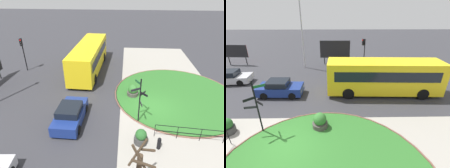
# 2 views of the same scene
# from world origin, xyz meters

# --- Properties ---
(ground) EXTENTS (120.00, 120.00, 0.00)m
(ground) POSITION_xyz_m (0.00, 0.00, 0.00)
(ground) COLOR #333338
(sidewalk_paving) EXTENTS (32.00, 8.65, 0.02)m
(sidewalk_paving) POSITION_xyz_m (0.00, -1.67, 0.01)
(sidewalk_paving) COLOR #9E998E
(sidewalk_paving) RESTS_ON ground
(grass_island) EXTENTS (10.81, 10.81, 0.10)m
(grass_island) POSITION_xyz_m (2.23, -2.31, 0.05)
(grass_island) COLOR #2D6B28
(grass_island) RESTS_ON ground
(grass_kerb_ring) EXTENTS (11.12, 11.12, 0.11)m
(grass_kerb_ring) POSITION_xyz_m (2.23, -2.31, 0.06)
(grass_kerb_ring) COLOR brown
(grass_kerb_ring) RESTS_ON ground
(signpost_directional) EXTENTS (1.31, 1.11, 3.56)m
(signpost_directional) POSITION_xyz_m (-1.81, 1.29, 2.07)
(signpost_directional) COLOR black
(signpost_directional) RESTS_ON ground
(bollard_foreground) EXTENTS (0.23, 0.23, 0.87)m
(bollard_foreground) POSITION_xyz_m (-4.31, 0.15, 0.44)
(bollard_foreground) COLOR black
(bollard_foreground) RESTS_ON ground
(railing_grass_edge) EXTENTS (0.37, 4.36, 1.00)m
(railing_grass_edge) POSITION_xyz_m (-3.41, -1.88, 0.65)
(railing_grass_edge) COLOR black
(railing_grass_edge) RESTS_ON ground
(bus_yellow) EXTENTS (10.07, 2.85, 3.07)m
(bus_yellow) POSITION_xyz_m (7.18, 6.45, 1.65)
(bus_yellow) COLOR yellow
(bus_yellow) RESTS_ON ground
(car_near_lane) EXTENTS (3.96, 1.90, 1.42)m
(car_near_lane) POSITION_xyz_m (-2.14, 6.21, 0.67)
(car_near_lane) COLOR navy
(car_near_lane) RESTS_ON ground
(traffic_light_near) EXTENTS (0.48, 0.32, 3.78)m
(traffic_light_near) POSITION_xyz_m (6.48, 13.65, 2.77)
(traffic_light_near) COLOR black
(traffic_light_near) RESTS_ON ground
(planter_near_signpost) EXTENTS (0.85, 0.85, 1.06)m
(planter_near_signpost) POSITION_xyz_m (-3.91, 1.23, 0.48)
(planter_near_signpost) COLOR #383838
(planter_near_signpost) RESTS_ON ground
(planter_kerbside) EXTENTS (1.00, 1.00, 1.12)m
(planter_kerbside) POSITION_xyz_m (1.82, 1.62, 0.50)
(planter_kerbside) COLOR #47423D
(planter_kerbside) RESTS_ON ground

